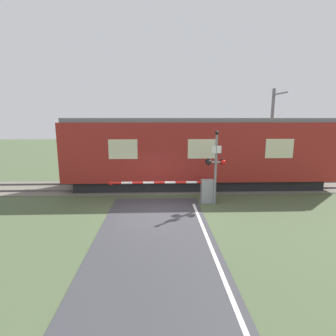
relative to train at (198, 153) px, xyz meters
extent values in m
plane|color=#475638|center=(-2.48, -4.21, -2.09)|extent=(80.00, 80.00, 0.00)
cube|color=#666056|center=(-2.48, 0.00, -2.08)|extent=(36.00, 3.20, 0.03)
cube|color=#595451|center=(-2.48, -0.72, -2.01)|extent=(36.00, 0.08, 0.10)
cube|color=#595451|center=(-2.48, 0.72, -2.01)|extent=(36.00, 0.08, 0.10)
cube|color=black|center=(0.00, 0.00, -1.79)|extent=(14.07, 2.30, 0.60)
cube|color=maroon|center=(0.00, 0.00, 0.13)|extent=(15.30, 2.70, 3.26)
cube|color=slate|center=(0.00, 0.00, 1.88)|extent=(14.99, 2.49, 0.24)
cube|color=beige|center=(4.21, -1.36, 0.38)|extent=(1.53, 0.02, 1.04)
cube|color=beige|center=(0.00, -1.36, 0.38)|extent=(1.53, 0.02, 1.04)
cube|color=beige|center=(-4.21, -1.36, 0.38)|extent=(1.53, 0.02, 1.04)
cube|color=gray|center=(0.04, -2.90, -1.53)|extent=(0.60, 0.44, 1.14)
cylinder|color=gray|center=(0.04, -2.90, -1.07)|extent=(0.16, 0.16, 0.18)
cylinder|color=red|center=(-0.22, -2.90, -1.07)|extent=(0.52, 0.11, 0.11)
cylinder|color=white|center=(-0.74, -2.90, -1.07)|extent=(0.52, 0.11, 0.11)
cylinder|color=red|center=(-1.26, -2.90, -1.07)|extent=(0.52, 0.11, 0.11)
cylinder|color=white|center=(-1.78, -2.90, -1.07)|extent=(0.52, 0.11, 0.11)
cylinder|color=red|center=(-2.30, -2.90, -1.07)|extent=(0.52, 0.11, 0.11)
cylinder|color=white|center=(-2.82, -2.90, -1.07)|extent=(0.52, 0.11, 0.11)
cylinder|color=red|center=(-3.34, -2.90, -1.07)|extent=(0.52, 0.11, 0.11)
cylinder|color=white|center=(-3.86, -2.90, -1.07)|extent=(0.52, 0.11, 0.11)
cylinder|color=red|center=(-4.38, -2.90, -1.07)|extent=(0.52, 0.11, 0.11)
cylinder|color=red|center=(-4.64, -2.90, -1.07)|extent=(0.20, 0.02, 0.20)
cylinder|color=gray|center=(0.36, -3.18, -0.43)|extent=(0.11, 0.11, 3.33)
cube|color=gray|center=(0.36, -3.18, -0.03)|extent=(0.80, 0.07, 0.07)
sphere|color=black|center=(0.02, -3.23, -0.03)|extent=(0.24, 0.24, 0.24)
sphere|color=red|center=(0.70, -3.23, -0.03)|extent=(0.24, 0.24, 0.24)
cylinder|color=black|center=(0.02, -3.12, -0.03)|extent=(0.30, 0.06, 0.30)
cylinder|color=black|center=(0.70, -3.12, -0.03)|extent=(0.30, 0.06, 0.30)
cube|color=white|center=(0.36, -3.22, 0.57)|extent=(0.45, 0.02, 0.34)
sphere|color=black|center=(0.36, -3.18, 1.34)|extent=(0.18, 0.18, 0.18)
cylinder|color=slate|center=(5.19, 2.13, 0.89)|extent=(0.20, 0.20, 5.97)
cube|color=slate|center=(5.19, 1.23, 3.48)|extent=(0.10, 1.80, 0.08)
camera|label=1|loc=(-2.32, -15.21, 2.04)|focal=28.00mm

